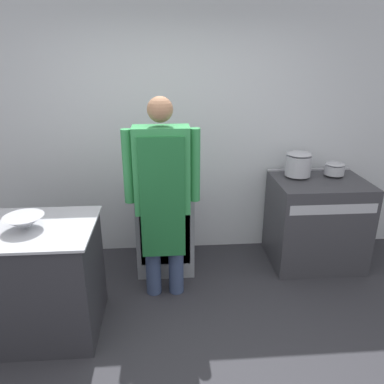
# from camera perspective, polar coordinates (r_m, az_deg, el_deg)

# --- Properties ---
(ground_plane) EXTENTS (14.00, 14.00, 0.00)m
(ground_plane) POSITION_cam_1_polar(r_m,az_deg,el_deg) (2.94, 0.44, -26.44)
(ground_plane) COLOR #2D2D33
(wall_back) EXTENTS (8.00, 0.05, 2.70)m
(wall_back) POSITION_cam_1_polar(r_m,az_deg,el_deg) (4.01, -1.75, 9.08)
(wall_back) COLOR silver
(wall_back) RESTS_ON ground_plane
(prep_counter) EXTENTS (1.15, 0.77, 0.92)m
(prep_counter) POSITION_cam_1_polar(r_m,az_deg,el_deg) (3.30, -24.03, -12.19)
(prep_counter) COLOR #2D2D33
(prep_counter) RESTS_ON ground_plane
(stove) EXTENTS (0.93, 0.72, 0.95)m
(stove) POSITION_cam_1_polar(r_m,az_deg,el_deg) (4.18, 18.35, -4.30)
(stove) COLOR #38383D
(stove) RESTS_ON ground_plane
(fridge_unit) EXTENTS (0.57, 0.64, 0.84)m
(fridge_unit) POSITION_cam_1_polar(r_m,az_deg,el_deg) (3.96, -4.11, -5.42)
(fridge_unit) COLOR #93999E
(fridge_unit) RESTS_ON ground_plane
(person_cook) EXTENTS (0.65, 0.24, 1.83)m
(person_cook) POSITION_cam_1_polar(r_m,az_deg,el_deg) (3.22, -4.54, 0.45)
(person_cook) COLOR #38476B
(person_cook) RESTS_ON ground_plane
(mixing_bowl) EXTENTS (0.29, 0.29, 0.10)m
(mixing_bowl) POSITION_cam_1_polar(r_m,az_deg,el_deg) (3.02, -24.18, -4.26)
(mixing_bowl) COLOR #B2B5BC
(mixing_bowl) RESTS_ON prep_counter
(stock_pot) EXTENTS (0.26, 0.26, 0.25)m
(stock_pot) POSITION_cam_1_polar(r_m,az_deg,el_deg) (4.01, 15.90, 4.20)
(stock_pot) COLOR #B2B5BC
(stock_pot) RESTS_ON stove
(sauce_pot) EXTENTS (0.20, 0.20, 0.13)m
(sauce_pot) POSITION_cam_1_polar(r_m,az_deg,el_deg) (4.18, 20.91, 3.38)
(sauce_pot) COLOR #B2B5BC
(sauce_pot) RESTS_ON stove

